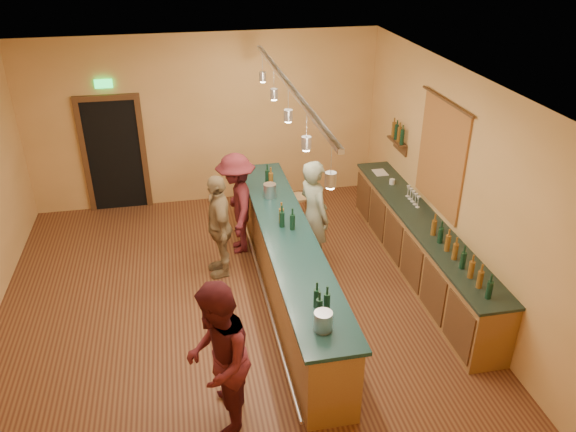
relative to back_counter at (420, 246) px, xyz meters
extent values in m
plane|color=#4E2516|center=(-2.97, -0.18, -0.49)|extent=(7.00, 7.00, 0.00)
cube|color=silver|center=(-2.97, -0.18, 2.71)|extent=(6.50, 7.00, 0.02)
cube|color=tan|center=(-2.97, 3.32, 1.11)|extent=(6.50, 0.02, 3.20)
cube|color=tan|center=(-2.97, -3.68, 1.11)|extent=(6.50, 0.02, 3.20)
cube|color=tan|center=(0.28, -0.18, 1.11)|extent=(0.02, 7.00, 3.20)
cube|color=black|center=(-4.67, 3.30, 0.56)|extent=(0.95, 0.06, 2.10)
cube|color=#452D14|center=(-5.19, 3.28, 0.56)|extent=(0.10, 0.08, 2.10)
cube|color=#452D14|center=(-4.14, 3.28, 0.56)|extent=(0.10, 0.08, 2.10)
cube|color=#452D14|center=(-4.67, 3.28, 1.66)|extent=(1.15, 0.08, 0.10)
cube|color=#19E54C|center=(-4.67, 3.27, 1.91)|extent=(0.30, 0.04, 0.15)
cube|color=#9C331F|center=(0.26, 0.22, 1.36)|extent=(0.03, 1.40, 1.60)
cube|color=#452D14|center=(0.19, 1.72, 1.06)|extent=(0.16, 0.55, 0.03)
cube|color=#452D14|center=(0.26, 1.72, 0.96)|extent=(0.03, 0.55, 0.18)
cube|color=brown|center=(0.00, 0.02, -0.04)|extent=(0.55, 4.50, 0.90)
cube|color=black|center=(0.00, 0.02, 0.43)|extent=(0.60, 4.55, 0.04)
cylinder|color=silver|center=(0.00, 1.32, 0.50)|extent=(0.09, 0.09, 0.09)
cube|color=silver|center=(-0.03, 1.82, 0.46)|extent=(0.22, 0.30, 0.01)
cube|color=brown|center=(-2.10, -0.18, 0.01)|extent=(0.60, 5.00, 1.00)
cube|color=#153231|center=(-2.10, -0.18, 0.54)|extent=(0.70, 5.10, 0.05)
cylinder|color=silver|center=(-2.46, -0.18, -0.34)|extent=(0.05, 5.00, 0.05)
cylinder|color=silver|center=(-2.15, -2.28, 0.67)|extent=(0.20, 0.20, 0.22)
cylinder|color=silver|center=(-2.15, 1.02, 0.67)|extent=(0.20, 0.20, 0.22)
cube|color=silver|center=(-2.10, -0.18, 2.65)|extent=(0.06, 4.60, 0.05)
cylinder|color=silver|center=(-2.10, -2.18, 2.46)|extent=(0.01, 0.01, 0.35)
cylinder|color=#A5A5AD|center=(-2.10, -2.18, 2.26)|extent=(0.11, 0.11, 0.14)
cylinder|color=#FFEABF|center=(-2.10, -2.18, 2.18)|extent=(0.08, 0.08, 0.02)
cylinder|color=silver|center=(-2.10, -1.18, 2.46)|extent=(0.01, 0.01, 0.35)
cylinder|color=#A5A5AD|center=(-2.10, -1.18, 2.26)|extent=(0.11, 0.11, 0.14)
cylinder|color=#FFEABF|center=(-2.10, -1.18, 2.18)|extent=(0.08, 0.08, 0.02)
cylinder|color=silver|center=(-2.10, -0.18, 2.46)|extent=(0.01, 0.01, 0.35)
cylinder|color=#A5A5AD|center=(-2.10, -0.18, 2.26)|extent=(0.11, 0.11, 0.14)
cylinder|color=#FFEABF|center=(-2.10, -0.18, 2.18)|extent=(0.08, 0.08, 0.02)
cylinder|color=silver|center=(-2.10, 0.82, 2.46)|extent=(0.01, 0.01, 0.35)
cylinder|color=#A5A5AD|center=(-2.10, 0.82, 2.26)|extent=(0.11, 0.11, 0.14)
cylinder|color=#FFEABF|center=(-2.10, 0.82, 2.18)|extent=(0.08, 0.08, 0.02)
cylinder|color=silver|center=(-2.10, 1.82, 2.46)|extent=(0.01, 0.01, 0.35)
cylinder|color=#A5A5AD|center=(-2.10, 1.82, 2.26)|extent=(0.11, 0.11, 0.14)
cylinder|color=#FFEABF|center=(-2.10, 1.82, 2.18)|extent=(0.08, 0.08, 0.02)
imported|color=gray|center=(-1.55, 0.54, 0.41)|extent=(0.62, 0.76, 1.80)
imported|color=#59191E|center=(-3.29, -2.38, 0.42)|extent=(0.84, 0.99, 1.81)
imported|color=#997A51|center=(-3.00, 0.65, 0.34)|extent=(0.46, 0.99, 1.65)
imported|color=#59191E|center=(-2.65, 1.28, 0.36)|extent=(0.67, 1.12, 1.70)
cylinder|color=#9F6D48|center=(-1.54, 1.64, 0.20)|extent=(0.35, 0.35, 0.04)
cylinder|color=#9F6D48|center=(-1.41, 1.64, -0.15)|extent=(0.04, 0.04, 0.67)
cylinder|color=#9F6D48|center=(-1.61, 1.76, -0.15)|extent=(0.04, 0.04, 0.67)
cylinder|color=#9F6D48|center=(-1.61, 1.53, -0.15)|extent=(0.04, 0.04, 0.67)
camera|label=1|loc=(-3.45, -6.83, 4.42)|focal=35.00mm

